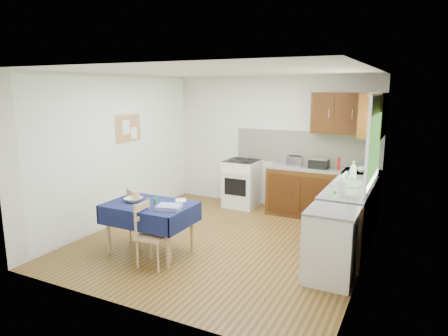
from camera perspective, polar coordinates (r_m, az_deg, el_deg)
The scene contains 33 objects.
floor at distance 6.13m, azimuth -0.11°, elevation -10.40°, with size 4.20×4.20×0.00m, color #4D3414.
ceiling at distance 5.69m, azimuth -0.12°, elevation 13.66°, with size 4.00×4.20×0.02m, color white.
wall_back at distance 7.69m, azimuth 6.93°, elevation 3.65°, with size 4.00×0.02×2.50m, color silver.
wall_front at distance 4.06m, azimuth -13.56°, elevation -3.56°, with size 4.00×0.02×2.50m, color silver.
wall_left at distance 6.90m, azimuth -15.15°, elevation 2.45°, with size 0.02×4.20×2.50m, color white.
wall_right at distance 5.22m, azimuth 19.93°, elevation -0.63°, with size 0.02×4.20×2.50m, color silver.
base_cabinets at distance 6.71m, azimuth 15.29°, elevation -4.98°, with size 1.90×2.30×0.86m.
worktop_back at distance 7.18m, azimuth 13.95°, elevation -0.15°, with size 1.90×0.60×0.04m, color slate.
worktop_right at distance 5.96m, azimuth 17.59°, elevation -2.68°, with size 0.60×1.70×0.04m, color slate.
worktop_corner at distance 7.08m, azimuth 19.08°, elevation -0.61°, with size 0.60×0.60×0.04m, color slate.
splashback at distance 7.49m, azimuth 11.57°, elevation 2.91°, with size 2.70×0.02×0.60m, color silver.
upper_cabinets at distance 6.97m, azimuth 18.17°, elevation 7.34°, with size 1.20×0.85×0.70m.
stove at distance 7.74m, azimuth 2.55°, elevation -2.18°, with size 0.60×0.61×0.92m.
window at distance 5.85m, azimuth 20.75°, elevation 4.53°, with size 0.04×1.48×1.26m.
fridge at distance 4.96m, azimuth 15.02°, elevation -10.68°, with size 0.58×0.60×0.89m.
corkboard at distance 7.06m, azimuth -13.50°, elevation 5.59°, with size 0.04×0.62×0.47m.
dining_table at distance 5.62m, azimuth -10.54°, elevation -6.05°, with size 1.18×0.80×0.71m.
chair_far at distance 6.00m, azimuth -11.75°, elevation -6.57°, with size 0.49×0.49×0.85m.
chair_near at distance 5.28m, azimuth -10.44°, elevation -9.03°, with size 0.40×0.40×0.85m.
toaster at distance 7.19m, azimuth 10.09°, elevation 0.96°, with size 0.27×0.17×0.21m.
sandwich_press at distance 7.15m, azimuth 13.41°, elevation 0.74°, with size 0.32×0.28×0.19m.
sauce_bottle at distance 7.04m, azimuth 16.06°, elevation 0.59°, with size 0.05×0.05×0.22m, color #B10E14.
yellow_packet at distance 7.31m, azimuth 12.69°, elevation 0.87°, with size 0.11×0.07×0.15m, color yellow.
dish_rack at distance 5.99m, azimuth 16.96°, elevation -2.15°, with size 0.39×0.30×0.19m.
kettle at distance 5.35m, azimuth 16.28°, elevation -2.62°, with size 0.16×0.16×0.28m.
cup at distance 6.97m, azimuth 18.99°, elevation -0.19°, with size 0.12×0.12×0.10m, color silver.
soap_bottle_a at distance 6.41m, azimuth 17.97°, elevation -0.27°, with size 0.11×0.11×0.28m, color silver.
soap_bottle_b at distance 6.49m, azimuth 17.81°, elevation -0.57°, with size 0.08×0.08×0.18m, color #1B69A2.
soap_bottle_c at distance 5.35m, azimuth 16.00°, elevation -3.00°, with size 0.13×0.13×0.17m, color green.
plate_bowl at distance 5.72m, azimuth -12.82°, elevation -4.43°, with size 0.23×0.23×0.06m, color #F2E9C6.
book at distance 5.64m, azimuth -6.93°, elevation -4.66°, with size 0.15×0.20×0.02m, color white.
spice_jar at distance 5.57m, azimuth -9.80°, elevation -4.61°, with size 0.04×0.04×0.08m, color green.
tea_towel at distance 5.29m, azimuth -7.85°, elevation -5.56°, with size 0.31×0.24×0.05m, color #294499.
Camera 1 is at (2.55, -5.08, 2.27)m, focal length 32.00 mm.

